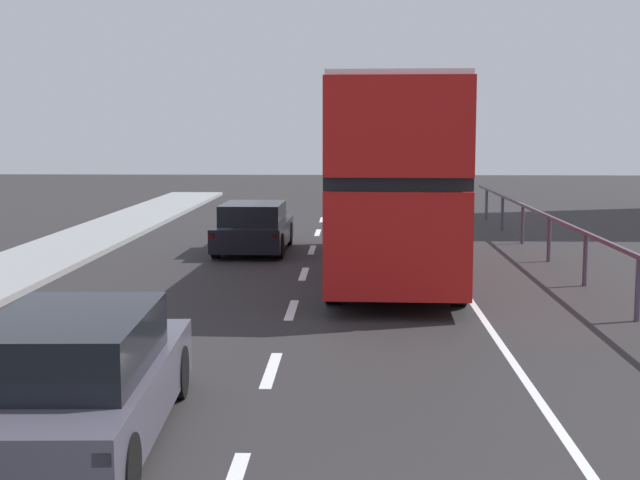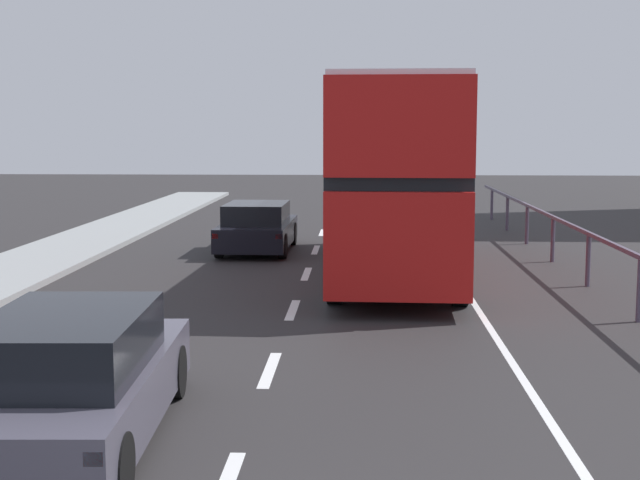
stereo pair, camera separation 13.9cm
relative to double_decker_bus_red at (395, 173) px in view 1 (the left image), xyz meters
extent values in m
cube|color=silver|center=(-2.04, -8.46, -2.28)|extent=(0.16, 1.83, 0.01)
cube|color=silver|center=(-2.04, -4.36, -2.28)|extent=(0.16, 1.83, 0.01)
cube|color=silver|center=(-2.04, -0.26, -2.28)|extent=(0.16, 1.83, 0.01)
cube|color=silver|center=(-2.04, 3.84, -2.28)|extent=(0.16, 1.83, 0.01)
cube|color=silver|center=(-2.04, 7.93, -2.28)|extent=(0.16, 1.83, 0.01)
cube|color=silver|center=(-2.04, 12.03, -2.28)|extent=(0.16, 1.83, 0.01)
cube|color=silver|center=(1.32, -6.86, -2.28)|extent=(0.12, 46.00, 0.01)
cylinder|color=#4C4255|center=(3.92, -5.11, -1.73)|extent=(0.10, 0.10, 1.11)
cylinder|color=#4C4255|center=(3.92, -1.61, -1.73)|extent=(0.10, 0.10, 1.11)
cylinder|color=#4C4255|center=(3.92, 1.89, -1.73)|extent=(0.10, 0.10, 1.11)
cylinder|color=#4C4255|center=(3.92, 5.39, -1.73)|extent=(0.10, 0.10, 1.11)
cylinder|color=#4C4255|center=(3.92, 8.89, -1.73)|extent=(0.10, 0.10, 1.11)
cylinder|color=#4C4255|center=(3.92, 12.39, -1.73)|extent=(0.10, 0.10, 1.11)
cube|color=#B31513|center=(0.00, -0.01, -1.00)|extent=(2.90, 10.82, 1.87)
cube|color=black|center=(0.00, -0.01, 0.06)|extent=(2.91, 10.39, 0.24)
cube|color=#B31513|center=(0.00, -0.01, 1.02)|extent=(2.90, 10.82, 1.70)
cube|color=silver|center=(0.00, -0.01, 1.92)|extent=(2.84, 10.60, 0.10)
cube|color=black|center=(0.19, 5.34, -0.90)|extent=(2.27, 0.12, 1.31)
cube|color=yellow|center=(0.19, 5.34, 1.45)|extent=(1.52, 0.09, 0.28)
cylinder|color=black|center=(-1.02, 4.00, -1.78)|extent=(0.31, 1.01, 1.00)
cylinder|color=black|center=(1.30, 3.92, -1.78)|extent=(0.31, 1.01, 1.00)
cylinder|color=black|center=(-1.29, -3.73, -1.78)|extent=(0.31, 1.01, 1.00)
cylinder|color=black|center=(1.03, -3.81, -1.78)|extent=(0.31, 1.01, 1.00)
cube|color=#484654|center=(-3.79, -11.38, -1.78)|extent=(1.95, 4.64, 0.65)
cube|color=black|center=(-3.78, -11.61, -1.16)|extent=(1.64, 2.58, 0.58)
cube|color=red|center=(-2.92, -13.60, -1.61)|extent=(0.16, 0.07, 0.12)
cylinder|color=black|center=(-4.65, -9.84, -1.96)|extent=(0.23, 0.65, 0.64)
cylinder|color=black|center=(-3.07, -9.77, -1.96)|extent=(0.23, 0.65, 0.64)
cylinder|color=black|center=(-2.93, -12.93, -1.96)|extent=(0.23, 0.65, 0.64)
cube|color=black|center=(-3.59, 3.57, -1.80)|extent=(1.84, 4.18, 0.61)
cube|color=black|center=(-3.59, 3.37, -1.23)|extent=(1.60, 2.31, 0.52)
cube|color=red|center=(-4.41, 1.54, -1.64)|extent=(0.16, 0.06, 0.12)
cube|color=red|center=(-2.83, 1.51, -1.64)|extent=(0.16, 0.06, 0.12)
cylinder|color=black|center=(-4.38, 4.97, -1.96)|extent=(0.21, 0.64, 0.64)
cylinder|color=black|center=(-2.76, 4.94, -1.96)|extent=(0.21, 0.64, 0.64)
cylinder|color=black|center=(-4.42, 2.21, -1.96)|extent=(0.21, 0.64, 0.64)
cylinder|color=black|center=(-2.80, 2.18, -1.96)|extent=(0.21, 0.64, 0.64)
camera|label=1|loc=(-0.95, -20.38, 0.98)|focal=50.57mm
camera|label=2|loc=(-0.81, -20.38, 0.98)|focal=50.57mm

